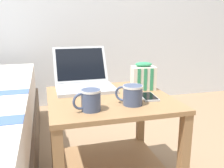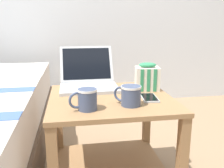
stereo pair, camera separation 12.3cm
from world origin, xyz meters
name	(u,v)px [view 1 (the left image)]	position (x,y,z in m)	size (l,w,h in m)	color
bedside_table	(110,131)	(0.00, 0.00, 0.35)	(0.63, 0.60, 0.55)	#997047
laptop	(84,80)	(-0.10, 0.22, 0.59)	(0.33, 0.36, 0.23)	#B7BABC
mug_front_left	(132,94)	(0.07, -0.15, 0.60)	(0.12, 0.10, 0.09)	#3F4C6B
mug_front_right	(90,99)	(-0.13, -0.18, 0.60)	(0.13, 0.09, 0.10)	#3F4C6B
snack_bag	(143,77)	(0.23, 0.10, 0.62)	(0.14, 0.12, 0.16)	silver
cell_phone	(148,97)	(0.19, -0.06, 0.55)	(0.09, 0.15, 0.01)	#B7BABC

